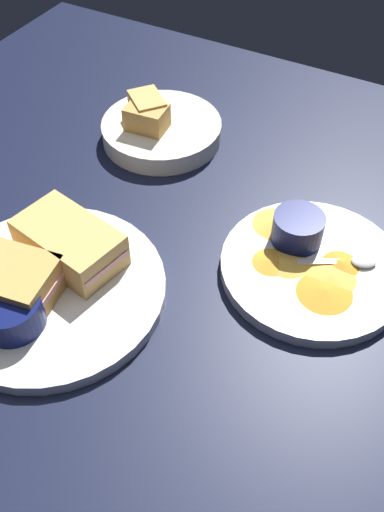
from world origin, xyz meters
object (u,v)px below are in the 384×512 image
(plate_sandwich_main, at_px, (52,290))
(spoon_by_gravy_ramekin, at_px, (353,262))
(sandwich_half_far, at_px, (1,278))
(bread_basket_rear, at_px, (159,128))
(plate_chips_companion, at_px, (312,268))
(spoon_by_dark_ramekin, at_px, (52,289))
(ramekin_light_gravy, at_px, (298,228))
(ramekin_dark_sauce, at_px, (10,311))
(sandwich_half_near, at_px, (70,243))

(plate_sandwich_main, height_order, spoon_by_gravy_ramekin, spoon_by_gravy_ramekin)
(sandwich_half_far, xyz_separation_m, bread_basket_rear, (-0.00, 0.36, -0.02))
(plate_chips_companion, bearing_deg, plate_sandwich_main, -145.17)
(sandwich_half_far, height_order, bread_basket_rear, bread_basket_rear)
(spoon_by_dark_ramekin, xyz_separation_m, ramekin_light_gravy, (0.22, 0.22, 0.02))
(ramekin_dark_sauce, bearing_deg, spoon_by_gravy_ramekin, 40.99)
(plate_sandwich_main, bearing_deg, spoon_by_gravy_ramekin, 33.99)
(spoon_by_dark_ramekin, bearing_deg, plate_chips_companion, 36.34)
(plate_sandwich_main, relative_size, spoon_by_dark_ramekin, 2.76)
(plate_sandwich_main, height_order, ramekin_dark_sauce, ramekin_dark_sauce)
(ramekin_dark_sauce, distance_m, plate_chips_companion, 0.36)
(bread_basket_rear, bearing_deg, plate_chips_companion, -25.81)
(sandwich_half_near, xyz_separation_m, ramekin_dark_sauce, (0.00, -0.11, -0.00))
(sandwich_half_near, bearing_deg, plate_chips_companion, 25.98)
(spoon_by_dark_ramekin, xyz_separation_m, bread_basket_rear, (-0.05, 0.34, 0.00))
(plate_chips_companion, bearing_deg, spoon_by_dark_ramekin, -143.66)
(spoon_by_gravy_ramekin, distance_m, bread_basket_rear, 0.37)
(plate_chips_companion, xyz_separation_m, bread_basket_rear, (-0.31, 0.15, 0.01))
(spoon_by_gravy_ramekin, bearing_deg, bread_basket_rear, 160.27)
(ramekin_dark_sauce, xyz_separation_m, bread_basket_rear, (-0.04, 0.39, -0.02))
(bread_basket_rear, bearing_deg, sandwich_half_near, -81.93)
(plate_sandwich_main, height_order, plate_chips_companion, same)
(ramekin_dark_sauce, relative_size, spoon_by_dark_ramekin, 0.73)
(ramekin_dark_sauce, distance_m, spoon_by_dark_ramekin, 0.06)
(plate_chips_companion, bearing_deg, spoon_by_gravy_ramekin, 28.49)
(ramekin_light_gravy, xyz_separation_m, spoon_by_gravy_ramekin, (0.08, -0.01, -0.02))
(plate_sandwich_main, relative_size, plate_chips_companion, 1.20)
(sandwich_half_far, distance_m, bread_basket_rear, 0.36)
(sandwich_half_near, bearing_deg, plate_sandwich_main, -83.45)
(spoon_by_dark_ramekin, xyz_separation_m, spoon_by_gravy_ramekin, (0.30, 0.21, 0.00))
(sandwich_half_near, bearing_deg, ramekin_light_gravy, 34.23)
(spoon_by_dark_ramekin, bearing_deg, spoon_by_gravy_ramekin, 35.30)
(sandwich_half_near, relative_size, spoon_by_dark_ramekin, 1.44)
(sandwich_half_far, relative_size, spoon_by_gravy_ramekin, 1.51)
(sandwich_half_far, xyz_separation_m, spoon_by_gravy_ramekin, (0.35, 0.24, -0.02))
(plate_chips_companion, bearing_deg, sandwich_half_far, -144.93)
(plate_sandwich_main, bearing_deg, bread_basket_rear, 97.83)
(sandwich_half_near, xyz_separation_m, ramekin_light_gravy, (0.23, 0.16, -0.00))
(spoon_by_dark_ramekin, relative_size, ramekin_light_gravy, 1.54)
(spoon_by_dark_ramekin, bearing_deg, ramekin_dark_sauce, -99.52)
(sandwich_half_far, height_order, plate_chips_companion, sandwich_half_far)
(ramekin_light_gravy, bearing_deg, spoon_by_dark_ramekin, -135.63)
(sandwich_half_far, xyz_separation_m, ramekin_dark_sauce, (0.04, -0.03, -0.00))
(ramekin_dark_sauce, height_order, bread_basket_rear, bread_basket_rear)
(spoon_by_dark_ramekin, distance_m, spoon_by_gravy_ramekin, 0.37)
(sandwich_half_far, bearing_deg, spoon_by_gravy_ramekin, 34.31)
(sandwich_half_near, height_order, sandwich_half_far, same)
(sandwich_half_near, bearing_deg, ramekin_dark_sauce, -88.33)
(sandwich_half_far, distance_m, ramekin_dark_sauce, 0.05)
(ramekin_light_gravy, bearing_deg, plate_sandwich_main, -137.23)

